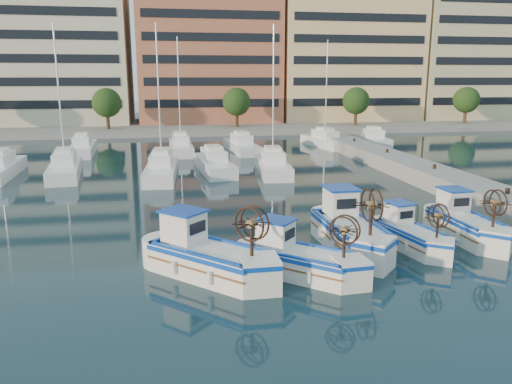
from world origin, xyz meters
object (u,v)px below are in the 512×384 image
fishing_boat_a (207,255)px  fishing_boat_b (298,257)px  fishing_boat_d (410,234)px  fishing_boat_e (465,223)px  fishing_boat_c (349,229)px

fishing_boat_a → fishing_boat_b: (3.49, -0.58, -0.12)m
fishing_boat_b → fishing_boat_a: bearing=121.7°
fishing_boat_a → fishing_boat_d: size_ratio=1.20×
fishing_boat_a → fishing_boat_d: 9.45m
fishing_boat_d → fishing_boat_b: bearing=-170.4°
fishing_boat_a → fishing_boat_e: (12.48, 2.54, -0.08)m
fishing_boat_e → fishing_boat_a: bearing=-170.9°
fishing_boat_c → fishing_boat_e: (5.94, 0.41, -0.12)m
fishing_boat_b → fishing_boat_d: 6.24m
fishing_boat_e → fishing_boat_d: bearing=-168.0°
fishing_boat_c → fishing_boat_d: 2.78m
fishing_boat_d → fishing_boat_e: 3.30m
fishing_boat_b → fishing_boat_e: fishing_boat_e is taller
fishing_boat_c → fishing_boat_d: bearing=-9.9°
fishing_boat_d → fishing_boat_a: bearing=178.5°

